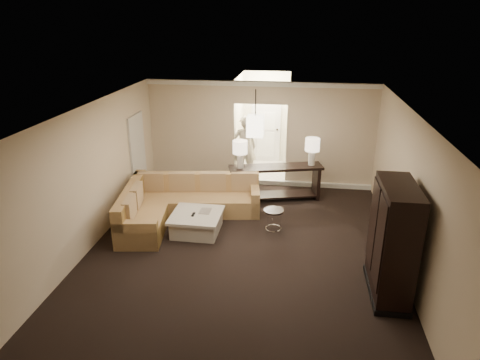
# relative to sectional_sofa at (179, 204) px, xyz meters

# --- Properties ---
(ground) EXTENTS (8.00, 8.00, 0.00)m
(ground) POSITION_rel_sectional_sofa_xyz_m (1.60, -1.60, -0.35)
(ground) COLOR black
(ground) RESTS_ON ground
(wall_back) EXTENTS (6.00, 0.04, 2.80)m
(wall_back) POSITION_rel_sectional_sofa_xyz_m (1.60, 2.40, 1.05)
(wall_back) COLOR beige
(wall_back) RESTS_ON ground
(wall_front) EXTENTS (6.00, 0.04, 2.80)m
(wall_front) POSITION_rel_sectional_sofa_xyz_m (1.60, -5.60, 1.05)
(wall_front) COLOR beige
(wall_front) RESTS_ON ground
(wall_left) EXTENTS (0.04, 8.00, 2.80)m
(wall_left) POSITION_rel_sectional_sofa_xyz_m (-1.40, -1.60, 1.05)
(wall_left) COLOR beige
(wall_left) RESTS_ON ground
(wall_right) EXTENTS (0.04, 8.00, 2.80)m
(wall_right) POSITION_rel_sectional_sofa_xyz_m (4.60, -1.60, 1.05)
(wall_right) COLOR beige
(wall_right) RESTS_ON ground
(ceiling) EXTENTS (6.00, 8.00, 0.02)m
(ceiling) POSITION_rel_sectional_sofa_xyz_m (1.60, -1.60, 2.45)
(ceiling) COLOR white
(ceiling) RESTS_ON wall_back
(crown_molding) EXTENTS (6.00, 0.10, 0.12)m
(crown_molding) POSITION_rel_sectional_sofa_xyz_m (1.60, 2.35, 2.38)
(crown_molding) COLOR white
(crown_molding) RESTS_ON wall_back
(baseboard) EXTENTS (6.00, 0.10, 0.12)m
(baseboard) POSITION_rel_sectional_sofa_xyz_m (1.60, 2.35, -0.29)
(baseboard) COLOR white
(baseboard) RESTS_ON ground
(side_door) EXTENTS (0.05, 0.90, 2.10)m
(side_door) POSITION_rel_sectional_sofa_xyz_m (-1.37, 1.20, 0.70)
(side_door) COLOR silver
(side_door) RESTS_ON ground
(foyer) EXTENTS (1.44, 2.02, 2.80)m
(foyer) POSITION_rel_sectional_sofa_xyz_m (1.60, 3.74, 0.95)
(foyer) COLOR white
(foyer) RESTS_ON ground
(sectional_sofa) EXTENTS (3.07, 2.67, 0.89)m
(sectional_sofa) POSITION_rel_sectional_sofa_xyz_m (0.00, 0.00, 0.00)
(sectional_sofa) COLOR brown
(sectional_sofa) RESTS_ON ground
(coffee_table) EXTENTS (1.06, 1.06, 0.44)m
(coffee_table) POSITION_rel_sectional_sofa_xyz_m (0.54, -0.60, -0.14)
(coffee_table) COLOR beige
(coffee_table) RESTS_ON ground
(console_table) EXTENTS (2.36, 1.10, 0.89)m
(console_table) POSITION_rel_sectional_sofa_xyz_m (2.10, 1.35, 0.18)
(console_table) COLOR black
(console_table) RESTS_ON ground
(armoire) EXTENTS (0.58, 1.35, 1.94)m
(armoire) POSITION_rel_sectional_sofa_xyz_m (4.20, -2.25, 0.58)
(armoire) COLOR black
(armoire) RESTS_ON ground
(drink_table) EXTENTS (0.42, 0.42, 0.53)m
(drink_table) POSITION_rel_sectional_sofa_xyz_m (2.18, -0.40, 0.03)
(drink_table) COLOR black
(drink_table) RESTS_ON ground
(table_lamp_left) EXTENTS (0.36, 0.36, 0.68)m
(table_lamp_left) POSITION_rel_sectional_sofa_xyz_m (1.24, 1.12, 0.99)
(table_lamp_left) COLOR silver
(table_lamp_left) RESTS_ON console_table
(table_lamp_right) EXTENTS (0.36, 0.36, 0.68)m
(table_lamp_right) POSITION_rel_sectional_sofa_xyz_m (2.97, 1.57, 0.99)
(table_lamp_right) COLOR silver
(table_lamp_right) RESTS_ON console_table
(pendant_light) EXTENTS (0.38, 0.38, 1.09)m
(pendant_light) POSITION_rel_sectional_sofa_xyz_m (1.60, 1.10, 1.60)
(pendant_light) COLOR black
(pendant_light) RESTS_ON ceiling
(person) EXTENTS (0.85, 0.70, 2.02)m
(person) POSITION_rel_sectional_sofa_xyz_m (1.15, 2.70, 0.65)
(person) COLOR beige
(person) RESTS_ON ground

